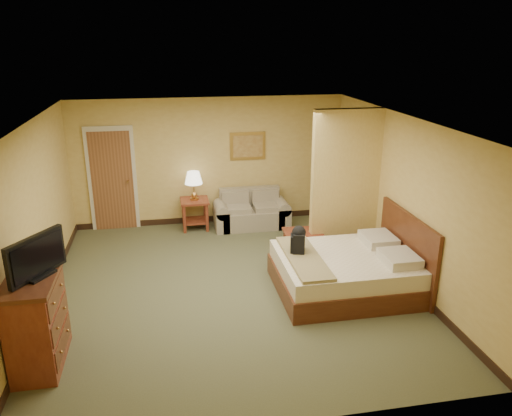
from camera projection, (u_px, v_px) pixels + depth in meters
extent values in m
plane|color=#4F5235|center=(231.00, 287.00, 7.82)|extent=(6.00, 6.00, 0.00)
plane|color=white|center=(228.00, 121.00, 6.98)|extent=(6.00, 6.00, 0.00)
cube|color=tan|center=(210.00, 162.00, 10.19)|extent=(5.50, 0.02, 2.60)
cube|color=tan|center=(33.00, 221.00, 6.93)|extent=(0.02, 6.00, 2.60)
cube|color=tan|center=(402.00, 198.00, 7.88)|extent=(0.02, 6.00, 2.60)
cube|color=tan|center=(345.00, 184.00, 8.63)|extent=(1.20, 0.15, 2.60)
cube|color=beige|center=(112.00, 179.00, 9.91)|extent=(0.94, 0.06, 2.10)
cube|color=brown|center=(113.00, 181.00, 9.91)|extent=(0.80, 0.04, 2.00)
cylinder|color=#B28041|center=(128.00, 181.00, 9.91)|extent=(0.04, 0.12, 0.04)
cube|color=black|center=(212.00, 219.00, 10.58)|extent=(5.50, 0.02, 0.12)
cube|color=gray|center=(252.00, 218.00, 10.25)|extent=(1.25, 0.67, 0.38)
cube|color=gray|center=(249.00, 196.00, 10.39)|extent=(1.25, 0.16, 0.39)
cube|color=gray|center=(221.00, 219.00, 10.13)|extent=(0.27, 0.67, 0.42)
cube|color=gray|center=(281.00, 215.00, 10.35)|extent=(0.27, 0.67, 0.42)
cube|color=maroon|center=(194.00, 201.00, 10.03)|extent=(0.56, 0.56, 0.04)
cube|color=maroon|center=(195.00, 221.00, 10.17)|extent=(0.47, 0.47, 0.03)
cube|color=maroon|center=(185.00, 220.00, 9.89)|extent=(0.06, 0.06, 0.57)
cube|color=maroon|center=(207.00, 218.00, 9.96)|extent=(0.06, 0.06, 0.57)
cube|color=maroon|center=(183.00, 212.00, 10.30)|extent=(0.06, 0.06, 0.57)
cube|color=maroon|center=(205.00, 211.00, 10.38)|extent=(0.06, 0.06, 0.57)
cylinder|color=#B28041|center=(194.00, 199.00, 10.02)|extent=(0.18, 0.18, 0.04)
cylinder|color=#B28041|center=(194.00, 188.00, 9.95)|extent=(0.02, 0.02, 0.29)
cone|color=white|center=(193.00, 178.00, 9.88)|extent=(0.35, 0.35, 0.24)
cube|color=maroon|center=(304.00, 234.00, 8.81)|extent=(0.71, 0.71, 0.04)
cube|color=maroon|center=(303.00, 248.00, 8.90)|extent=(0.61, 0.61, 0.03)
cube|color=maroon|center=(292.00, 253.00, 8.56)|extent=(0.05, 0.05, 0.40)
cube|color=maroon|center=(314.00, 238.00, 9.20)|extent=(0.05, 0.05, 0.40)
cube|color=#B78E3F|center=(248.00, 146.00, 10.21)|extent=(0.73, 0.03, 0.57)
cube|color=#9C6630|center=(248.00, 146.00, 10.19)|extent=(0.61, 0.02, 0.45)
cube|color=maroon|center=(38.00, 323.00, 5.83)|extent=(0.50, 1.00, 1.09)
cube|color=#492011|center=(30.00, 279.00, 5.64)|extent=(0.56, 1.07, 0.05)
cube|color=black|center=(39.00, 275.00, 5.65)|extent=(0.36, 0.41, 0.03)
cube|color=black|center=(36.00, 256.00, 5.57)|extent=(0.49, 0.71, 0.49)
cube|color=#492011|center=(346.00, 280.00, 7.69)|extent=(2.14, 1.71, 0.32)
cube|color=#FAEDCC|center=(347.00, 263.00, 7.60)|extent=(2.07, 1.65, 0.26)
cube|color=#492011|center=(407.00, 250.00, 7.72)|extent=(0.06, 1.82, 1.18)
cube|color=beige|center=(399.00, 259.00, 7.30)|extent=(0.48, 0.59, 0.15)
cube|color=beige|center=(378.00, 239.00, 8.00)|extent=(0.48, 0.59, 0.15)
cube|color=olive|center=(304.00, 258.00, 7.43)|extent=(0.48, 1.60, 0.05)
cube|color=black|center=(299.00, 243.00, 7.55)|extent=(0.24, 0.30, 0.35)
sphere|color=black|center=(299.00, 233.00, 7.49)|extent=(0.21, 0.21, 0.21)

